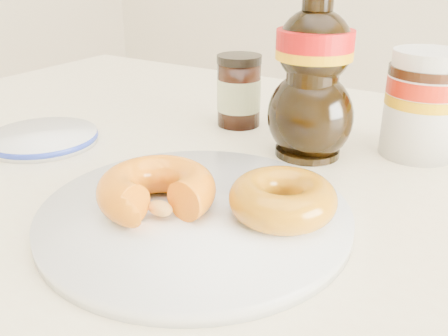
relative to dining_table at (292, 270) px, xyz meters
The scene contains 8 objects.
dining_table is the anchor object (origin of this frame).
plate 0.14m from the dining_table, 124.72° to the right, with size 0.28×0.28×0.01m.
donut_bitten 0.18m from the dining_table, 130.17° to the right, with size 0.11×0.11×0.04m, color orange.
donut_whole 0.13m from the dining_table, 78.82° to the right, with size 0.09×0.09×0.03m, color #B0720B.
nutella_jar 0.25m from the dining_table, 69.37° to the left, with size 0.09×0.09×0.12m.
syrup_bottle 0.22m from the dining_table, 108.53° to the left, with size 0.10×0.09×0.20m, color black, non-canonical shape.
dark_jar 0.27m from the dining_table, 134.22° to the left, with size 0.06×0.06×0.10m.
blue_rim_saucer 0.35m from the dining_table, behind, with size 0.14×0.14×0.01m.
Camera 1 is at (0.17, -0.31, 0.98)m, focal length 40.00 mm.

